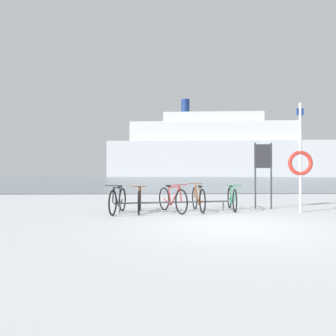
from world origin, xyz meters
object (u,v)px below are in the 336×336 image
object	(u,v)px
bicycle_2	(172,199)
bicycle_4	(232,198)
info_sign	(263,164)
bicycle_1	(139,200)
bicycle_0	(118,200)
bicycle_3	(198,199)
ferry_ship	(216,151)
rescue_post	(300,160)

from	to	relation	value
bicycle_2	bicycle_4	distance (m)	1.89
bicycle_4	info_sign	world-z (taller)	info_sign
bicycle_1	bicycle_0	bearing A→B (deg)	-165.91
bicycle_3	bicycle_4	world-z (taller)	bicycle_3
bicycle_3	info_sign	xyz separation A→B (m)	(2.12, 0.50, 1.05)
info_sign	ferry_ship	size ratio (longest dim) A/B	0.04
bicycle_3	info_sign	distance (m)	2.42
bicycle_3	ferry_ship	distance (m)	70.69
bicycle_3	info_sign	world-z (taller)	info_sign
ferry_ship	bicycle_2	bearing A→B (deg)	-101.44
info_sign	bicycle_2	bearing A→B (deg)	-165.61
bicycle_3	ferry_ship	bearing A→B (deg)	79.15
rescue_post	bicycle_2	bearing A→B (deg)	177.65
bicycle_0	bicycle_1	size ratio (longest dim) A/B	0.93
bicycle_2	ferry_ship	xyz separation A→B (m)	(14.05, 69.41, 6.11)
info_sign	ferry_ship	bearing A→B (deg)	80.78
bicycle_4	info_sign	distance (m)	1.54
bicycle_3	rescue_post	distance (m)	3.14
bicycle_0	bicycle_2	distance (m)	1.55
bicycle_2	bicycle_1	bearing A→B (deg)	-177.57
bicycle_3	info_sign	bearing A→B (deg)	13.19
bicycle_0	rescue_post	bearing A→B (deg)	0.43
bicycle_1	ferry_ship	distance (m)	71.32
bicycle_2	rescue_post	world-z (taller)	rescue_post
bicycle_0	info_sign	xyz separation A→B (m)	(4.44, 0.94, 1.06)
bicycle_3	bicycle_4	distance (m)	1.07
rescue_post	info_sign	bearing A→B (deg)	131.10
ferry_ship	bicycle_3	bearing A→B (deg)	-100.85
bicycle_2	rescue_post	size ratio (longest dim) A/B	0.52
bicycle_2	info_sign	bearing A→B (deg)	14.39
bicycle_4	bicycle_1	bearing A→B (deg)	-170.20
bicycle_4	ferry_ship	world-z (taller)	ferry_ship
bicycle_0	bicycle_3	size ratio (longest dim) A/B	0.95
bicycle_2	info_sign	world-z (taller)	info_sign
bicycle_1	info_sign	bearing A→B (deg)	11.54
bicycle_2	bicycle_3	world-z (taller)	bicycle_2
bicycle_4	rescue_post	xyz separation A→B (m)	(1.85, -0.59, 1.14)
bicycle_1	rescue_post	size ratio (longest dim) A/B	0.56
bicycle_1	rescue_post	distance (m)	4.77
info_sign	rescue_post	xyz separation A→B (m)	(0.78, -0.90, 0.08)
bicycle_4	rescue_post	size ratio (longest dim) A/B	0.53
bicycle_0	bicycle_3	bearing A→B (deg)	10.69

